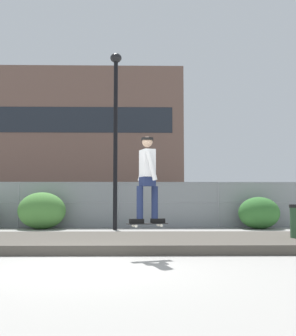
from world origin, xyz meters
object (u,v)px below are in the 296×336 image
Objects in this scene: parked_car_far at (238,205)px; shrub_right at (259,213)px; shrub_center at (42,211)px; skater at (147,174)px; street_lamp at (116,119)px; parked_car_near at (10,206)px; skateboard at (147,224)px; parked_car_mid at (124,206)px.

shrub_right is (-0.29, -4.63, -0.22)m from parked_car_far.
shrub_center is (-8.72, -4.55, -0.13)m from parked_car_far.
parked_car_far is at bearing 69.24° from skater.
shrub_center is (-2.86, 0.45, -3.52)m from street_lamp.
parked_car_near is at bearing 117.99° from skater.
skater is at bearing -110.76° from parked_car_far.
skateboard is 0.48× the size of skater.
parked_car_mid is 6.92m from shrub_right.
parked_car_near is 5.58m from parked_car_mid.
street_lamp is at bearing -92.02° from parked_car_mid.
parked_car_near reaches higher than shrub_right.
shrub_right is at bearing -21.34° from parked_car_near.
parked_car_mid is at bearing -176.89° from parked_car_far.
skateboard is 0.12× the size of street_lamp.
parked_car_near is at bearing 139.29° from street_lamp.
street_lamp is 4.55m from shrub_center.
skateboard is at bearing -81.82° from street_lamp.
parked_car_far is (5.86, 5.00, -3.39)m from street_lamp.
shrub_center is (-3.95, 8.03, -0.95)m from skater.
parked_car_far is 2.75× the size of shrub_right.
shrub_right is at bearing -0.55° from shrub_center.
parked_car_far is 2.40× the size of shrub_center.
skateboard is at bearing -85.69° from parked_car_mid.
parked_car_mid reaches higher than skateboard.
skater is 1.06× the size of shrub_right.
parked_car_near and parked_car_far have the same top height.
skateboard is at bearing -119.38° from shrub_right.
parked_car_near is 2.46× the size of shrub_center.
parked_car_near reaches higher than shrub_center.
street_lamp is 1.50× the size of parked_car_near.
shrub_right is (4.48, 7.95, -1.04)m from skater.
street_lamp is 8.41m from parked_car_far.
shrub_center is at bearing -152.44° from parked_car_far.
skateboard is 13.45m from parked_car_far.
parked_car_near is 11.28m from parked_car_far.
shrub_center is 1.15× the size of shrub_right.
skateboard is 0.98m from skater.
skater is 13.88m from parked_car_near.
parked_car_far is at bearing 3.11° from parked_car_mid.
parked_car_mid is 2.48× the size of shrub_center.
parked_car_far is at bearing 69.24° from skateboard.
skater is at bearing -63.82° from shrub_center.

